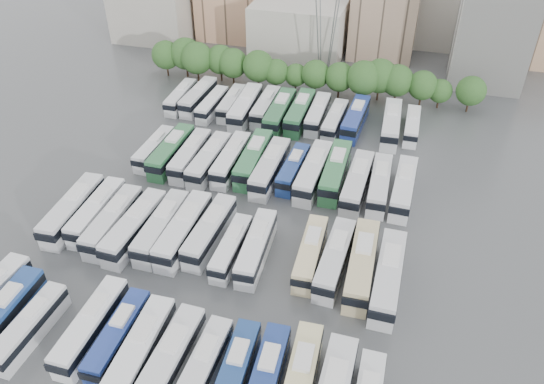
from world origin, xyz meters
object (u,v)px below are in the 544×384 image
(bus_r0_s1, at_px, (3,316))
(bus_r1_s4, at_px, (162,227))
(bus_r3_s4, at_px, (245,107))
(bus_r1_s7, at_px, (231,248))
(bus_r0_s9, at_px, (235,374))
(bus_r3_s0, at_px, (181,97))
(bus_r1_s1, at_px, (97,211))
(apartment_tower, at_px, (497,18))
(bus_r3_s6, at_px, (280,112))
(bus_r1_s2, at_px, (113,221))
(bus_r1_s10, at_px, (310,253))
(bus_r0_s11, at_px, (300,381))
(bus_r1_s5, at_px, (184,230))
(bus_r1_s11, at_px, (335,259))
(bus_r3_s7, at_px, (300,112))
(bus_r2_s6, at_px, (254,159))
(bus_r2_s7, at_px, (270,168))
(bus_r2_s10, at_px, (335,171))
(bus_r0_s5, at_px, (118,335))
(bus_r2_s13, at_px, (403,188))
(bus_r3_s8, at_px, (318,114))
(bus_r2_s5, at_px, (231,159))
(bus_r0_s7, at_px, (169,362))
(bus_r0_s10, at_px, (266,380))
(bus_r1_s8, at_px, (256,247))
(bus_r3_s2, at_px, (212,104))
(bus_r3_s1, at_px, (199,97))
(bus_r2_s3, at_px, (190,155))
(bus_r1_s3, at_px, (135,227))
(bus_r2_s9, at_px, (313,172))
(bus_r2_s8, at_px, (293,169))
(bus_r0_s6, at_px, (139,353))
(bus_r3_s5, at_px, (266,107))
(bus_r2_s11, at_px, (357,182))
(bus_r0_s4, at_px, (91,326))
(bus_r2_s4, at_px, (209,160))
(bus_r1_s6, at_px, (210,231))
(bus_r0_s2, at_px, (30,327))
(bus_r2_s12, at_px, (380,184))
(bus_r1_s0, at_px, (73,209))
(bus_r2_s1, at_px, (154,149))
(bus_r2_s2, at_px, (171,151))

(bus_r0_s1, height_order, bus_r1_s4, bus_r1_s4)
(bus_r3_s4, bearing_deg, bus_r1_s7, -76.34)
(bus_r0_s9, relative_size, bus_r3_s0, 1.03)
(bus_r0_s1, height_order, bus_r1_s1, bus_r0_s1)
(apartment_tower, height_order, bus_r3_s6, apartment_tower)
(bus_r1_s2, height_order, bus_r1_s10, bus_r1_s2)
(bus_r0_s11, xyz_separation_m, bus_r1_s7, (-12.93, 16.34, -0.23))
(bus_r1_s5, bearing_deg, bus_r1_s11, 1.08)
(apartment_tower, height_order, bus_r3_s7, apartment_tower)
(bus_r1_s10, bearing_deg, bus_r2_s6, 123.98)
(bus_r1_s7, bearing_deg, bus_r3_s6, 95.76)
(bus_r2_s7, relative_size, bus_r2_s10, 0.98)
(apartment_tower, xyz_separation_m, bus_r0_s5, (-38.99, -81.16, -11.27))
(bus_r2_s13, height_order, bus_r3_s8, bus_r2_s13)
(bus_r1_s10, distance_m, bus_r3_s6, 36.72)
(bus_r2_s5, bearing_deg, bus_r0_s7, -80.05)
(bus_r0_s10, xyz_separation_m, bus_r1_s8, (-6.60, 17.85, 0.06))
(bus_r0_s1, height_order, bus_r3_s2, bus_r0_s1)
(bus_r1_s8, distance_m, bus_r2_s5, 20.70)
(bus_r2_s6, xyz_separation_m, bus_r3_s4, (-6.75, 16.11, 0.03))
(bus_r1_s11, relative_size, bus_r3_s1, 1.02)
(bus_r2_s3, xyz_separation_m, bus_r3_s4, (3.25, 17.70, 0.20))
(bus_r3_s0, xyz_separation_m, bus_r3_s4, (13.34, -1.18, 0.38))
(bus_r1_s3, relative_size, bus_r2_s9, 0.97)
(bus_r2_s8, relative_size, bus_r3_s4, 0.82)
(bus_r3_s4, bearing_deg, bus_r0_s7, -81.64)
(bus_r2_s8, relative_size, bus_r3_s0, 1.01)
(bus_r0_s6, xyz_separation_m, bus_r3_s2, (-13.10, 53.76, -0.30))
(bus_r2_s8, height_order, bus_r3_s4, bus_r3_s4)
(bus_r2_s5, xyz_separation_m, bus_r3_s5, (0.06, 18.57, -0.05))
(bus_r1_s7, bearing_deg, bus_r2_s11, 54.03)
(bus_r0_s9, xyz_separation_m, bus_r3_s5, (-13.26, 54.73, 0.12))
(bus_r0_s4, xyz_separation_m, bus_r1_s2, (-6.63, 16.25, 0.10))
(bus_r2_s5, bearing_deg, bus_r2_s4, -161.23)
(bus_r1_s6, bearing_deg, bus_r2_s7, 80.19)
(bus_r0_s2, distance_m, bus_r2_s7, 39.63)
(bus_r2_s12, distance_m, bus_r3_s7, 24.54)
(bus_r1_s8, height_order, bus_r3_s1, bus_r3_s1)
(bus_r0_s4, height_order, bus_r0_s6, bus_r0_s6)
(bus_r0_s10, xyz_separation_m, bus_r3_s0, (-33.18, 54.30, -0.10))
(bus_r2_s10, relative_size, bus_r2_s11, 1.02)
(bus_r2_s6, xyz_separation_m, bus_r2_s11, (16.55, -1.85, -0.02))
(bus_r0_s10, bearing_deg, bus_r2_s13, 71.63)
(bus_r1_s0, height_order, bus_r1_s2, bus_r1_s0)
(bus_r2_s1, relative_size, bus_r3_s0, 0.98)
(bus_r0_s10, bearing_deg, bus_r2_s6, 106.88)
(bus_r0_s2, bearing_deg, bus_r2_s5, 76.44)
(bus_r3_s5, relative_size, bus_r3_s8, 1.02)
(bus_r2_s9, bearing_deg, bus_r2_s2, -176.97)
(bus_r3_s4, bearing_deg, bus_r2_s7, -62.89)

